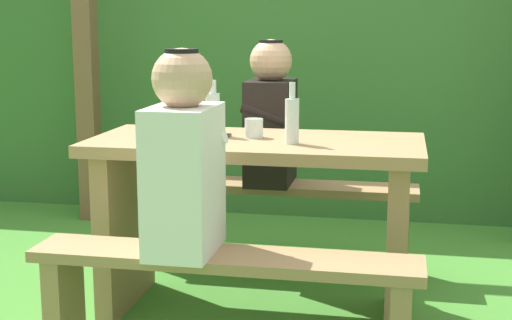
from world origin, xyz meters
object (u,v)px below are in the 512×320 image
Objects in this scene: bench_near at (224,288)px; bench_far at (278,208)px; person_white_shirt at (184,160)px; person_black_coat at (271,118)px; bottle_left at (213,112)px; drinking_glass at (254,128)px; cell_phone at (220,137)px; picnic_table at (256,197)px; bottle_right at (292,119)px.

bench_near is 1.17m from bench_far.
person_white_shirt reaches higher than bench_near.
person_black_coat is 2.99× the size of bottle_left.
bottle_left is (-0.06, 0.65, 0.09)m from person_white_shirt.
person_black_coat is at bearing 85.01° from person_white_shirt.
person_white_shirt is 2.99× the size of bottle_left.
bench_far is at bearing 4.66° from person_black_coat.
bench_far is 1.95× the size of person_black_coat.
drinking_glass is at bearing 78.60° from person_white_shirt.
drinking_glass is at bearing -7.10° from bottle_left.
bench_near is at bearing -76.29° from cell_phone.
cell_phone is (0.05, -0.07, -0.10)m from bottle_left.
bench_near is 0.75m from cell_phone.
drinking_glass is (0.13, 0.62, 0.03)m from person_white_shirt.
bottle_left is (-0.20, 0.06, 0.35)m from picnic_table.
bench_far is 17.18× the size of drinking_glass.
cell_phone is at bearing -178.38° from picnic_table.
person_black_coat is at bearing 107.11° from bottle_right.
cell_phone reaches higher than picnic_table.
cell_phone is (-0.01, 0.58, -0.01)m from person_white_shirt.
bench_near is 10.00× the size of cell_phone.
person_white_shirt reaches higher than drinking_glass.
cell_phone is (-0.16, 0.58, 0.45)m from bench_near.
cell_phone is at bearing -53.96° from bottle_left.
person_white_shirt is (-0.14, 0.00, 0.46)m from bench_near.
bench_near is 1.95× the size of person_white_shirt.
drinking_glass is (-0.02, 0.63, 0.49)m from bench_near.
person_black_coat is at bearing 72.55° from bottle_left.
person_white_shirt and person_black_coat have the same top height.
bottle_left is at bearing 162.94° from picnic_table.
person_black_coat is at bearing 77.71° from cell_phone.
bottle_right is at bearing -22.35° from bottle_left.
picnic_table is 0.62m from bench_near.
drinking_glass is (-0.02, 0.04, 0.29)m from picnic_table.
cell_phone is at bearing -162.46° from drinking_glass.
bench_far is at bearing 68.69° from bottle_left.
person_white_shirt is 2.88× the size of bottle_right.
bench_near is 1.00× the size of bench_far.
bottle_left reaches higher than drinking_glass.
picnic_table is at bearing -17.06° from bottle_left.
drinking_glass is at bearing 16.29° from cell_phone.
picnic_table is 17.18× the size of drinking_glass.
picnic_table is 5.60× the size of bottle_right.
person_black_coat is 0.60m from cell_phone.
cell_phone is at bearing -104.74° from bench_far.
bench_far is at bearing 83.05° from person_white_shirt.
bottle_left is at bearing 107.47° from bench_near.
bottle_left is at bearing 172.90° from drinking_glass.
drinking_glass is at bearing -91.78° from bench_far.
bottle_right is (0.21, -0.67, 0.09)m from person_black_coat.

